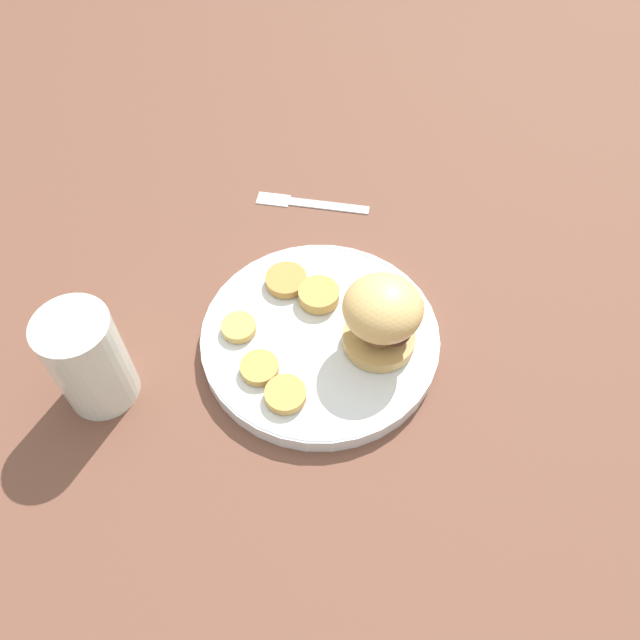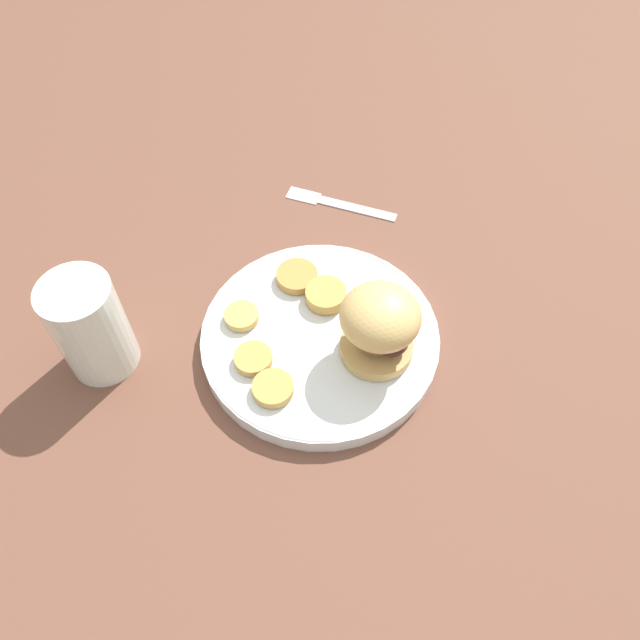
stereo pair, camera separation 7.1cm
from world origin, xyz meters
TOP-DOWN VIEW (x-y plane):
  - ground_plane at (0.00, 0.00)m, footprint 4.00×4.00m
  - dinner_plate at (0.00, 0.00)m, footprint 0.28×0.28m
  - sandwich at (0.00, 0.07)m, footprint 0.10×0.09m
  - potato_round_0 at (0.01, -0.10)m, footprint 0.04×0.04m
  - potato_round_1 at (-0.07, -0.05)m, footprint 0.05×0.05m
  - potato_round_2 at (0.09, -0.03)m, footprint 0.05×0.05m
  - potato_round_3 at (0.06, -0.06)m, footprint 0.04×0.04m
  - potato_round_4 at (-0.05, -0.01)m, footprint 0.05×0.05m
  - fork at (-0.24, -0.04)m, footprint 0.03×0.16m
  - drinking_glass at (0.09, -0.24)m, footprint 0.08×0.08m

SIDE VIEW (x-z plane):
  - ground_plane at x=0.00m, z-range 0.00..0.00m
  - fork at x=-0.24m, z-range 0.00..0.00m
  - dinner_plate at x=0.00m, z-range 0.00..0.02m
  - potato_round_0 at x=0.01m, z-range 0.02..0.03m
  - potato_round_3 at x=0.06m, z-range 0.02..0.03m
  - potato_round_2 at x=0.09m, z-range 0.02..0.03m
  - potato_round_1 at x=-0.07m, z-range 0.02..0.03m
  - potato_round_4 at x=-0.05m, z-range 0.02..0.04m
  - drinking_glass at x=0.09m, z-range 0.00..0.13m
  - sandwich at x=0.00m, z-range 0.02..0.12m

